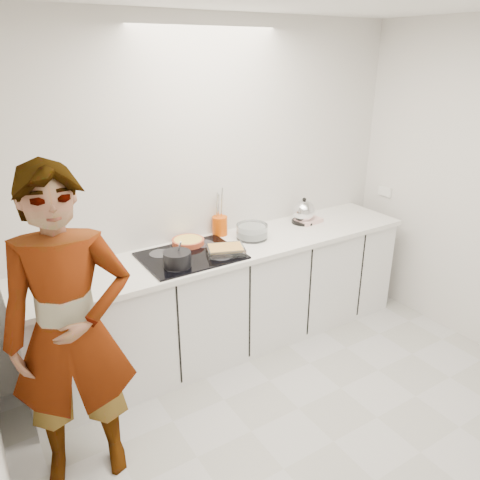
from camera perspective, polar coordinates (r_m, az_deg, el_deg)
floor at (r=3.32m, az=11.33°, el=-22.95°), size 3.60×3.20×0.00m
wall_back at (r=3.80m, az=-3.80°, el=6.28°), size 3.60×0.00×2.60m
base_cabinets at (r=3.88m, az=-1.19°, el=-7.23°), size 3.20×0.58×0.87m
countertop at (r=3.68m, az=-1.25°, el=-1.02°), size 3.24×0.64×0.04m
hob at (r=3.50m, az=-6.01°, el=-1.91°), size 0.72×0.54×0.01m
tart_dish at (r=3.68m, az=-6.35°, el=-0.16°), size 0.28×0.28×0.04m
saucepan at (r=3.30m, az=-7.65°, el=-2.33°), size 0.20×0.20×0.19m
baking_dish at (r=3.49m, az=-1.76°, el=-1.18°), size 0.33×0.29×0.05m
mixing_bowl at (r=3.80m, az=1.47°, el=0.98°), size 0.33×0.33×0.12m
tea_towel at (r=4.22m, az=8.37°, el=2.38°), size 0.23×0.18×0.04m
kettle at (r=4.18m, az=7.76°, el=3.38°), size 0.27×0.27×0.23m
utensil_crock at (r=3.87m, az=-2.47°, el=1.76°), size 0.16×0.16×0.16m
cook at (r=2.70m, az=-19.95°, el=-10.64°), size 0.77×0.61×1.86m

